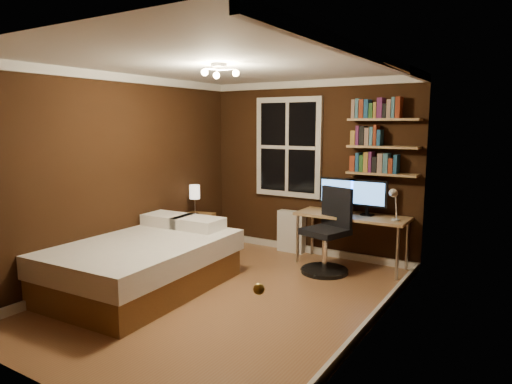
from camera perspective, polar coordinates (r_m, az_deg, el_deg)
The scene contains 24 objects.
floor at distance 5.18m, azimuth -3.64°, elevation -13.02°, with size 4.20×4.20×0.00m, color brown.
wall_back at distance 6.66m, azimuth 6.83°, elevation 2.91°, with size 3.20×0.04×2.50m, color black.
wall_left at distance 5.93m, azimuth -16.45°, elevation 1.91°, with size 0.04×4.20×2.50m, color black.
wall_right at distance 4.14m, azimuth 14.51°, elevation -0.80°, with size 0.04×4.20×2.50m, color black.
ceiling at distance 4.85m, azimuth -3.93°, elevation 15.63°, with size 3.20×4.20×0.02m, color white.
window at distance 6.76m, azimuth 4.05°, elevation 5.59°, with size 1.06×0.06×1.46m, color silver.
door at distance 2.80m, azimuth 4.35°, elevation -9.83°, with size 0.03×0.82×2.05m, color black, non-canonical shape.
door_knob at distance 2.58m, azimuth 0.36°, elevation -12.04°, with size 0.06×0.06×0.06m, color gold.
ceiling_fixture at distance 4.75m, azimuth -4.65°, elevation 14.55°, with size 0.44×0.44×0.18m, color beige, non-canonical shape.
bookshelf_lower at distance 6.17m, azimuth 15.47°, elevation 2.20°, with size 0.92×0.22×0.03m, color tan.
books_row_lower at distance 6.16m, azimuth 15.52°, elevation 3.40°, with size 0.60×0.16×0.23m, color maroon, non-canonical shape.
bookshelf_middle at distance 6.14m, azimuth 15.60°, elevation 5.45°, with size 0.92×0.22×0.03m, color tan.
books_row_middle at distance 6.14m, azimuth 15.65°, elevation 6.66°, with size 0.42×0.16×0.23m, color navy, non-canonical shape.
bookshelf_upper at distance 6.13m, azimuth 15.74°, elevation 8.71°, with size 0.92×0.22×0.03m, color tan.
books_row_upper at distance 6.13m, azimuth 15.79°, elevation 9.93°, with size 0.66×0.16×0.23m, color #255524, non-canonical shape.
bed at distance 5.49m, azimuth -14.11°, elevation -8.57°, with size 1.63×2.19×0.72m.
nightstand at distance 6.78m, azimuth -7.57°, elevation -5.23°, with size 0.47×0.47×0.58m, color brown.
bedside_lamp at distance 6.68m, azimuth -7.66°, elevation -0.98°, with size 0.15×0.15×0.43m, color beige, non-canonical shape.
radiator at distance 6.83m, azimuth 4.45°, elevation -4.94°, with size 0.41×0.14×0.62m, color silver.
desk at distance 6.20m, azimuth 11.87°, elevation -3.36°, with size 1.48×0.55×0.70m.
monitor_left at distance 6.30m, azimuth 10.15°, elevation -0.37°, with size 0.51×0.12×0.47m, color black, non-canonical shape.
monitor_right at distance 6.15m, azimuth 13.78°, elevation -0.69°, with size 0.51×0.12×0.47m, color black, non-canonical shape.
desk_lamp at distance 5.83m, azimuth 16.92°, elevation -1.48°, with size 0.14×0.32×0.44m, color silver, non-canonical shape.
office_chair at distance 5.94m, azimuth 8.97°, elevation -5.90°, with size 0.61×0.61×1.09m.
Camera 1 is at (2.81, -3.90, 1.91)m, focal length 32.00 mm.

